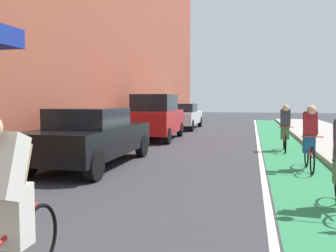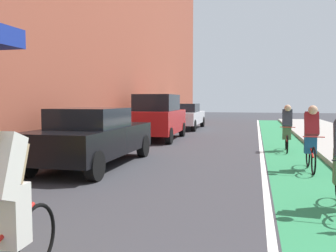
% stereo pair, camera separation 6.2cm
% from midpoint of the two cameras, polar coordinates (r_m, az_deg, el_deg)
% --- Properties ---
extents(ground_plane, '(80.04, 80.04, 0.00)m').
position_cam_midpoint_polar(ground_plane, '(12.31, 5.96, -4.04)').
color(ground_plane, '#38383D').
extents(bike_lane_paint, '(1.60, 36.38, 0.00)m').
position_cam_midpoint_polar(bike_lane_paint, '(14.23, 18.15, -3.11)').
color(bike_lane_paint, '#2D8451').
rests_on(bike_lane_paint, ground).
extents(lane_divider_stripe, '(0.12, 36.38, 0.00)m').
position_cam_midpoint_polar(lane_divider_stripe, '(14.19, 14.52, -3.06)').
color(lane_divider_stripe, white).
rests_on(lane_divider_stripe, ground).
extents(parked_sedan_black, '(1.87, 4.56, 1.53)m').
position_cam_midpoint_polar(parked_sedan_black, '(9.72, -11.53, -1.59)').
color(parked_sedan_black, black).
rests_on(parked_sedan_black, ground).
extents(parked_suv_red, '(1.95, 4.33, 1.98)m').
position_cam_midpoint_polar(parked_suv_red, '(15.86, -1.46, 1.48)').
color(parked_suv_red, red).
rests_on(parked_suv_red, ground).
extents(parked_sedan_white, '(1.90, 4.79, 1.53)m').
position_cam_midpoint_polar(parked_sedan_white, '(21.94, 2.75, 1.61)').
color(parked_sedan_white, silver).
rests_on(parked_sedan_white, ground).
extents(cyclist_lead, '(0.48, 1.74, 1.63)m').
position_cam_midpoint_polar(cyclist_lead, '(3.48, -24.03, -10.98)').
color(cyclist_lead, black).
rests_on(cyclist_lead, ground).
extents(cyclist_trailing, '(0.48, 1.71, 1.61)m').
position_cam_midpoint_polar(cyclist_trailing, '(9.54, 21.78, -1.78)').
color(cyclist_trailing, black).
rests_on(cyclist_trailing, ground).
extents(cyclist_far, '(0.48, 1.66, 1.58)m').
position_cam_midpoint_polar(cyclist_far, '(12.91, 18.37, -0.26)').
color(cyclist_far, black).
rests_on(cyclist_far, ground).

